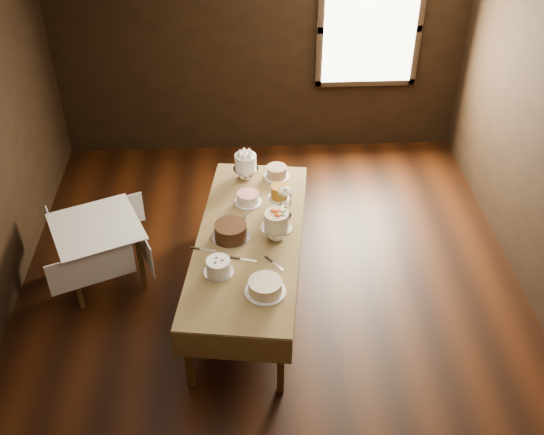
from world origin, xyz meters
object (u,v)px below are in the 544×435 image
at_px(cake_speckled, 277,172).
at_px(cake_caramel, 279,198).
at_px(cake_server_b, 278,266).
at_px(cake_server_e, 208,250).
at_px(flower_vase, 285,213).
at_px(cake_cream, 265,287).
at_px(side_table, 97,232).
at_px(cake_server_c, 246,215).
at_px(cake_flowers, 276,227).
at_px(cake_chocolate, 231,231).
at_px(cake_swirl, 218,267).
at_px(cake_server_a, 248,260).
at_px(cake_lattice, 248,199).
at_px(cake_meringue, 246,167).
at_px(display_table, 249,241).

xyz_separation_m(cake_speckled, cake_caramel, (-0.00, -0.51, 0.05)).
distance_m(cake_server_b, cake_server_e, 0.65).
height_order(cake_speckled, flower_vase, flower_vase).
xyz_separation_m(cake_cream, cake_server_e, (-0.49, 0.56, -0.05)).
bearing_deg(side_table, cake_server_c, -0.06).
bearing_deg(cake_server_b, cake_flowers, 140.56).
distance_m(side_table, cake_chocolate, 1.35).
bearing_deg(cake_cream, cake_swirl, 146.12).
xyz_separation_m(cake_swirl, cake_server_a, (0.26, 0.14, -0.06)).
bearing_deg(cake_swirl, cake_cream, -33.88).
xyz_separation_m(cake_server_b, flower_vase, (0.11, 0.68, 0.06)).
height_order(cake_lattice, cake_server_c, cake_lattice).
xyz_separation_m(cake_lattice, cake_chocolate, (-0.17, -0.52, 0.02)).
relative_size(cake_meringue, cake_chocolate, 0.81).
xyz_separation_m(cake_chocolate, cake_server_c, (0.14, 0.32, -0.06)).
xyz_separation_m(cake_chocolate, cake_swirl, (-0.10, -0.48, -0.00)).
relative_size(side_table, cake_server_e, 4.39).
bearing_deg(cake_speckled, flower_vase, -86.43).
xyz_separation_m(cake_meringue, cake_cream, (0.13, -1.70, -0.07)).
bearing_deg(cake_cream, cake_server_c, 97.63).
distance_m(cake_caramel, cake_swirl, 1.08).
distance_m(side_table, cake_lattice, 1.49).
xyz_separation_m(cake_speckled, cake_cream, (-0.19, -1.69, -0.00)).
relative_size(cake_caramel, cake_swirl, 0.96).
bearing_deg(cake_server_a, cake_flowers, 63.61).
xyz_separation_m(cake_server_a, cake_server_b, (0.25, -0.09, 0.00)).
bearing_deg(cake_server_c, cake_meringue, 17.49).
xyz_separation_m(cake_swirl, cake_server_c, (0.25, 0.80, -0.06)).
distance_m(cake_speckled, cake_cream, 1.70).
bearing_deg(cake_server_e, cake_server_b, -6.88).
distance_m(cake_server_c, flower_vase, 0.38).
relative_size(display_table, cake_lattice, 9.37).
bearing_deg(cake_server_c, cake_server_a, -160.38).
height_order(display_table, cake_server_b, cake_server_b).
bearing_deg(cake_swirl, flower_vase, 49.71).
xyz_separation_m(cake_server_e, flower_vase, (0.72, 0.44, 0.06)).
bearing_deg(cake_chocolate, cake_server_b, -46.53).
relative_size(display_table, cake_cream, 6.36).
height_order(cake_flowers, cake_cream, cake_flowers).
bearing_deg(cake_server_c, cake_flowers, -123.50).
distance_m(cake_speckled, flower_vase, 0.70).
height_order(cake_speckled, cake_flowers, cake_flowers).
xyz_separation_m(display_table, cake_speckled, (0.31, 0.96, 0.11)).
bearing_deg(cake_server_e, cake_swirl, -56.40).
xyz_separation_m(cake_lattice, cake_swirl, (-0.27, -1.00, 0.02)).
distance_m(cake_cream, cake_server_a, 0.43).
bearing_deg(display_table, cake_server_c, 93.93).
xyz_separation_m(side_table, cake_flowers, (1.71, -0.35, 0.27)).
bearing_deg(cake_flowers, cake_meringue, 104.59).
bearing_deg(cake_speckled, cake_flowers, -93.31).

